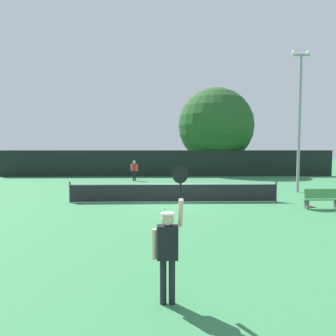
{
  "coord_description": "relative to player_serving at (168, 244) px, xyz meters",
  "views": [
    {
      "loc": [
        -0.74,
        -16.5,
        2.88
      ],
      "look_at": [
        -0.18,
        4.71,
        1.45
      ],
      "focal_mm": 34.37,
      "sensor_mm": 36.0,
      "label": 1
    }
  ],
  "objects": [
    {
      "name": "tennis_ball",
      "position": [
        0.07,
        8.84,
        -1.09
      ],
      "size": [
        0.07,
        0.07,
        0.07
      ],
      "primitive_type": "sphere",
      "color": "#CCE033",
      "rests_on": "ground"
    },
    {
      "name": "perimeter_fence",
      "position": [
        0.59,
        25.12,
        0.13
      ],
      "size": [
        32.12,
        0.12,
        2.51
      ],
      "primitive_type": "cube",
      "color": "black",
      "rests_on": "ground"
    },
    {
      "name": "parked_car_mid",
      "position": [
        7.24,
        30.92,
        -0.34
      ],
      "size": [
        2.45,
        4.42,
        1.69
      ],
      "rotation": [
        0.0,
        0.0,
        0.14
      ],
      "color": "white",
      "rests_on": "ground"
    },
    {
      "name": "parked_car_near",
      "position": [
        -7.19,
        31.36,
        -0.34
      ],
      "size": [
        2.11,
        4.29,
        1.69
      ],
      "rotation": [
        0.0,
        0.0,
        0.05
      ],
      "color": "black",
      "rests_on": "ground"
    },
    {
      "name": "tennis_net",
      "position": [
        0.59,
        10.79,
        -0.61
      ],
      "size": [
        10.78,
        0.08,
        1.07
      ],
      "color": "#232328",
      "rests_on": "ground"
    },
    {
      "name": "ground_plane",
      "position": [
        0.59,
        10.79,
        -1.12
      ],
      "size": [
        120.0,
        120.0,
        0.0
      ],
      "primitive_type": "plane",
      "color": "#387F4C"
    },
    {
      "name": "player_serving",
      "position": [
        0.0,
        0.0,
        0.0
      ],
      "size": [
        0.68,
        0.4,
        2.54
      ],
      "color": "black",
      "rests_on": "ground"
    },
    {
      "name": "light_pole",
      "position": [
        8.57,
        14.24,
        3.84
      ],
      "size": [
        1.18,
        0.28,
        8.77
      ],
      "color": "gray",
      "rests_on": "ground"
    },
    {
      "name": "courtside_bench",
      "position": [
        7.32,
        8.7,
        -0.64
      ],
      "size": [
        1.8,
        0.44,
        0.95
      ],
      "color": "#478C4C",
      "rests_on": "ground"
    },
    {
      "name": "large_tree",
      "position": [
        5.79,
        28.17,
        3.94
      ],
      "size": [
        7.9,
        7.9,
        9.01
      ],
      "color": "brown",
      "rests_on": "ground"
    },
    {
      "name": "player_receiving",
      "position": [
        -2.28,
        21.26,
        -0.1
      ],
      "size": [
        0.57,
        0.25,
        1.67
      ],
      "rotation": [
        0.0,
        0.0,
        3.14
      ],
      "color": "red",
      "rests_on": "ground"
    },
    {
      "name": "spare_racket",
      "position": [
        7.05,
        9.35,
        -1.1
      ],
      "size": [
        0.28,
        0.52,
        0.04
      ],
      "color": "black",
      "rests_on": "ground"
    }
  ]
}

